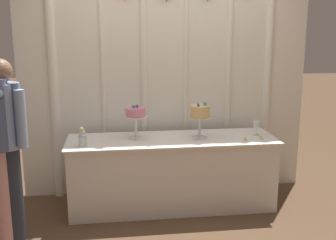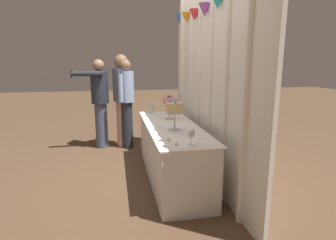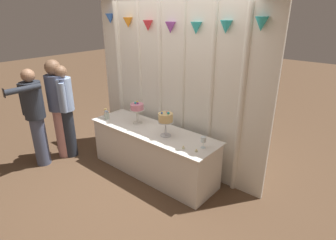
{
  "view_description": "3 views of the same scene",
  "coord_description": "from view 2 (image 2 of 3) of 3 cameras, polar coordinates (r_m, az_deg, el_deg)",
  "views": [
    {
      "loc": [
        -0.57,
        -3.84,
        1.8
      ],
      "look_at": [
        -0.05,
        0.03,
        0.93
      ],
      "focal_mm": 43.96,
      "sensor_mm": 36.0,
      "label": 1
    },
    {
      "loc": [
        3.34,
        -0.6,
        1.51
      ],
      "look_at": [
        -0.06,
        0.07,
        0.78
      ],
      "focal_mm": 28.92,
      "sensor_mm": 36.0,
      "label": 2
    },
    {
      "loc": [
        2.59,
        -2.61,
        2.39
      ],
      "look_at": [
        0.19,
        0.23,
        0.89
      ],
      "focal_mm": 29.74,
      "sensor_mm": 36.0,
      "label": 3
    }
  ],
  "objects": [
    {
      "name": "ground_plane",
      "position": [
        3.71,
        -0.83,
        -12.09
      ],
      "size": [
        24.0,
        24.0,
        0.0
      ],
      "primitive_type": "plane",
      "color": "brown"
    },
    {
      "name": "draped_curtain",
      "position": [
        3.56,
        8.0,
        8.62
      ],
      "size": [
        3.12,
        0.16,
        2.52
      ],
      "color": "white",
      "rests_on": "ground_plane"
    },
    {
      "name": "cake_table",
      "position": [
        3.6,
        0.73,
        -6.69
      ],
      "size": [
        2.09,
        0.65,
        0.72
      ],
      "color": "white",
      "rests_on": "ground_plane"
    },
    {
      "name": "cake_display_nearleft",
      "position": [
        3.81,
        0.34,
        3.75
      ],
      "size": [
        0.23,
        0.23,
        0.35
      ],
      "color": "silver",
      "rests_on": "cake_table"
    },
    {
      "name": "cake_display_nearright",
      "position": [
        3.18,
        1.38,
        2.29
      ],
      "size": [
        0.22,
        0.22,
        0.37
      ],
      "color": "silver",
      "rests_on": "cake_table"
    },
    {
      "name": "wine_glass",
      "position": [
        2.64,
        4.9,
        -2.95
      ],
      "size": [
        0.07,
        0.07,
        0.15
      ],
      "color": "silver",
      "rests_on": "cake_table"
    },
    {
      "name": "flower_vase",
      "position": [
        4.3,
        -3.62,
        2.38
      ],
      "size": [
        0.08,
        0.08,
        0.18
      ],
      "color": "#B2C1B2",
      "rests_on": "cake_table"
    },
    {
      "name": "tealight_far_left",
      "position": [
        2.79,
        0.19,
        -4.17
      ],
      "size": [
        0.04,
        0.04,
        0.04
      ],
      "color": "beige",
      "rests_on": "cake_table"
    },
    {
      "name": "tealight_near_left",
      "position": [
        2.64,
        1.81,
        -5.2
      ],
      "size": [
        0.04,
        0.04,
        0.03
      ],
      "color": "beige",
      "rests_on": "cake_table"
    },
    {
      "name": "guest_man_dark_suit",
      "position": [
        4.84,
        -8.78,
        4.28
      ],
      "size": [
        0.39,
        0.39,
        1.57
      ],
      "color": "#282D38",
      "rests_on": "ground_plane"
    },
    {
      "name": "guest_man_pink_jacket",
      "position": [
        4.92,
        -9.65,
        4.95
      ],
      "size": [
        0.48,
        0.33,
        1.66
      ],
      "color": "#D6938E",
      "rests_on": "ground_plane"
    },
    {
      "name": "guest_girl_blue_dress",
      "position": [
        4.95,
        -14.21,
        4.23
      ],
      "size": [
        0.44,
        0.63,
        1.57
      ],
      "color": "#4C5675",
      "rests_on": "ground_plane"
    }
  ]
}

